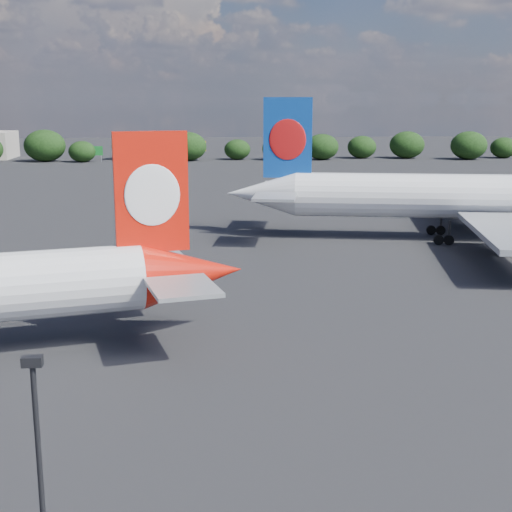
{
  "coord_description": "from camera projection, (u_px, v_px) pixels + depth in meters",
  "views": [
    {
      "loc": [
        12.58,
        -31.51,
        17.64
      ],
      "look_at": [
        16.0,
        12.0,
        8.0
      ],
      "focal_mm": 50.0,
      "sensor_mm": 36.0,
      "label": 1
    }
  ],
  "objects": [
    {
      "name": "ground",
      "position": [
        103.0,
        239.0,
        91.92
      ],
      "size": [
        500.0,
        500.0,
        0.0
      ],
      "primitive_type": "plane",
      "color": "black",
      "rests_on": "ground"
    },
    {
      "name": "china_southern_airliner",
      "position": [
        449.0,
        198.0,
        90.07
      ],
      "size": [
        54.64,
        52.18,
        17.87
      ],
      "color": "white",
      "rests_on": "ground"
    },
    {
      "name": "highway_sign",
      "position": [
        92.0,
        151.0,
        202.79
      ],
      "size": [
        6.0,
        0.3,
        4.5
      ],
      "color": "#136121",
      "rests_on": "ground"
    },
    {
      "name": "billboard_yellow",
      "position": [
        198.0,
        147.0,
        210.77
      ],
      "size": [
        5.0,
        0.3,
        5.5
      ],
      "color": "yellow",
      "rests_on": "ground"
    },
    {
      "name": "horizon_treeline",
      "position": [
        180.0,
        147.0,
        208.1
      ],
      "size": [
        201.88,
        16.57,
        9.12
      ],
      "color": "black",
      "rests_on": "ground"
    }
  ]
}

